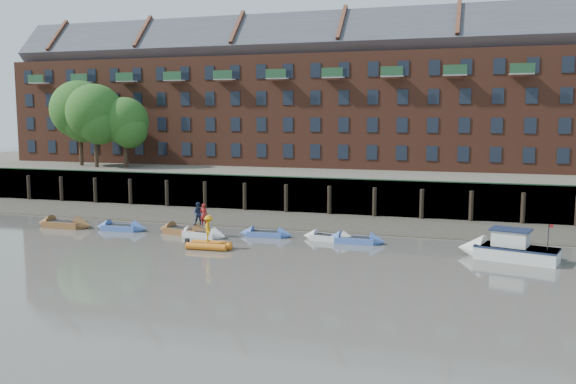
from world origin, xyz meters
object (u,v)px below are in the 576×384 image
at_px(motor_launch, 500,249).
at_px(person_rower_b, 199,214).
at_px(person_rib_crew, 209,228).
at_px(rowboat_1, 121,228).
at_px(rowboat_5, 330,238).
at_px(rowboat_6, 355,240).
at_px(rowboat_4, 266,234).
at_px(rowboat_0, 64,224).
at_px(rowboat_2, 184,231).
at_px(rowboat_3, 202,234).
at_px(person_rower_a, 204,215).
at_px(rib_tender, 211,245).

height_order(motor_launch, person_rower_b, person_rower_b).
bearing_deg(person_rib_crew, motor_launch, -102.14).
bearing_deg(rowboat_1, rowboat_5, 0.86).
height_order(rowboat_5, person_rib_crew, person_rib_crew).
bearing_deg(motor_launch, rowboat_5, 3.93).
bearing_deg(rowboat_5, rowboat_6, 1.62).
bearing_deg(rowboat_6, rowboat_4, 177.60).
distance_m(rowboat_0, person_rib_crew, 14.67).
distance_m(rowboat_2, person_rower_b, 2.06).
height_order(rowboat_4, motor_launch, motor_launch).
height_order(rowboat_3, person_rower_a, person_rower_a).
height_order(rowboat_6, rib_tender, rowboat_6).
bearing_deg(rowboat_3, rowboat_1, -173.49).
bearing_deg(motor_launch, person_rower_a, 12.99).
bearing_deg(rowboat_6, rowboat_2, -177.17).
xyz_separation_m(rowboat_0, rib_tender, (14.25, -3.70, -0.02)).
bearing_deg(rowboat_3, rowboat_5, 19.45).
relative_size(rowboat_0, rowboat_3, 1.15).
bearing_deg(rowboat_0, rowboat_5, 3.69).
bearing_deg(rowboat_5, rowboat_0, -167.50).
height_order(rowboat_2, rowboat_6, rowboat_2).
xyz_separation_m(rowboat_2, person_rower_b, (1.44, -0.42, 1.42)).
bearing_deg(rib_tender, rowboat_0, 163.01).
xyz_separation_m(rib_tender, person_rib_crew, (-0.11, -0.03, 1.14)).
xyz_separation_m(rowboat_3, rib_tender, (2.28, -3.43, 0.02)).
relative_size(rowboat_6, person_rower_a, 2.54).
relative_size(rowboat_1, rowboat_2, 0.90).
relative_size(rowboat_1, person_rower_b, 2.55).
bearing_deg(person_rib_crew, rowboat_4, -45.00).
distance_m(rowboat_1, person_rower_a, 7.36).
bearing_deg(rowboat_0, rib_tender, -14.12).
bearing_deg(rib_tender, rowboat_3, 121.07).
height_order(rowboat_3, motor_launch, motor_launch).
bearing_deg(motor_launch, rowboat_4, 7.05).
relative_size(rowboat_3, rowboat_6, 1.01).
relative_size(rowboat_0, rowboat_5, 1.18).
relative_size(rowboat_3, rowboat_5, 1.02).
height_order(motor_launch, person_rib_crew, person_rib_crew).
bearing_deg(rowboat_4, rowboat_3, -164.47).
xyz_separation_m(person_rower_a, person_rower_b, (-0.50, 0.20, 0.02)).
height_order(person_rower_a, person_rower_b, person_rower_b).
relative_size(rowboat_1, person_rib_crew, 2.47).
xyz_separation_m(rowboat_2, person_rib_crew, (3.89, -4.04, 1.13)).
distance_m(rowboat_0, rowboat_6, 23.03).
bearing_deg(person_rower_b, rowboat_6, -9.65).
height_order(rowboat_2, rowboat_4, rowboat_2).
height_order(rowboat_1, rib_tender, rowboat_1).
relative_size(rowboat_1, rowboat_4, 1.07).
xyz_separation_m(rowboat_0, rowboat_2, (10.26, 0.31, -0.01)).
xyz_separation_m(rib_tender, person_rower_a, (-2.05, 3.38, 1.41)).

